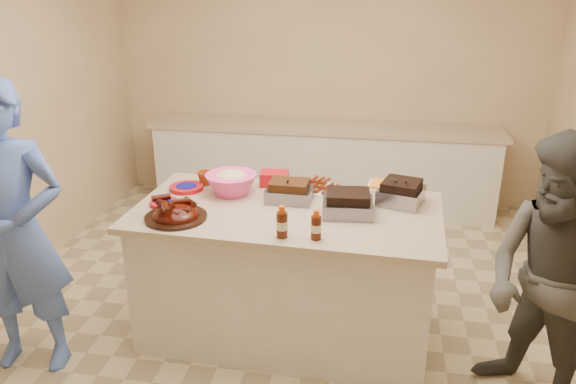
% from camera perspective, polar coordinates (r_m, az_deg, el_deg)
% --- Properties ---
extents(room, '(4.50, 5.00, 2.70)m').
position_cam_1_polar(room, '(4.18, 0.04, -12.87)').
color(room, beige).
rests_on(room, ground).
extents(back_counter, '(3.60, 0.64, 0.90)m').
position_cam_1_polar(back_counter, '(5.95, 3.56, 2.66)').
color(back_counter, silver).
rests_on(back_counter, ground).
extents(island, '(2.01, 1.13, 0.93)m').
position_cam_1_polar(island, '(4.08, -0.12, -13.91)').
color(island, silver).
rests_on(island, ground).
extents(rib_platter, '(0.50, 0.50, 0.15)m').
position_cam_1_polar(rib_platter, '(3.55, -11.30, -2.66)').
color(rib_platter, '#3F0A02').
rests_on(rib_platter, island).
extents(pulled_pork_tray, '(0.30, 0.23, 0.09)m').
position_cam_1_polar(pulled_pork_tray, '(3.75, 0.13, -0.88)').
color(pulled_pork_tray, '#47230F').
rests_on(pulled_pork_tray, island).
extents(brisket_tray, '(0.33, 0.29, 0.09)m').
position_cam_1_polar(brisket_tray, '(3.57, 6.06, -2.25)').
color(brisket_tray, black).
rests_on(brisket_tray, island).
extents(roasting_pan, '(0.33, 0.33, 0.11)m').
position_cam_1_polar(roasting_pan, '(3.78, 11.33, -1.14)').
color(roasting_pan, gray).
rests_on(roasting_pan, island).
extents(coleslaw_bowl, '(0.37, 0.37, 0.24)m').
position_cam_1_polar(coleslaw_bowl, '(3.89, -5.74, -0.17)').
color(coleslaw_bowl, '#FF489A').
rests_on(coleslaw_bowl, island).
extents(sausage_plate, '(0.35, 0.35, 0.05)m').
position_cam_1_polar(sausage_plate, '(3.93, 3.49, 0.13)').
color(sausage_plate, silver).
rests_on(sausage_plate, island).
extents(mac_cheese_dish, '(0.32, 0.25, 0.08)m').
position_cam_1_polar(mac_cheese_dish, '(3.93, 10.26, -0.18)').
color(mac_cheese_dish, orange).
rests_on(mac_cheese_dish, island).
extents(bbq_bottle_a, '(0.07, 0.07, 0.19)m').
position_cam_1_polar(bbq_bottle_a, '(3.25, -0.61, -4.59)').
color(bbq_bottle_a, '#3D1608').
rests_on(bbq_bottle_a, island).
extents(bbq_bottle_b, '(0.06, 0.06, 0.18)m').
position_cam_1_polar(bbq_bottle_b, '(3.23, 2.85, -4.78)').
color(bbq_bottle_b, '#3D1608').
rests_on(bbq_bottle_b, island).
extents(mustard_bottle, '(0.05, 0.05, 0.13)m').
position_cam_1_polar(mustard_bottle, '(3.77, -0.71, -0.81)').
color(mustard_bottle, '#DD9F0A').
rests_on(mustard_bottle, island).
extents(sauce_bowl, '(0.13, 0.05, 0.13)m').
position_cam_1_polar(sauce_bowl, '(3.83, 0.32, -0.44)').
color(sauce_bowl, silver).
rests_on(sauce_bowl, island).
extents(plate_stack_large, '(0.25, 0.25, 0.03)m').
position_cam_1_polar(plate_stack_large, '(4.01, -10.27, 0.24)').
color(plate_stack_large, '#A80E16').
rests_on(plate_stack_large, island).
extents(plate_stack_small, '(0.19, 0.19, 0.03)m').
position_cam_1_polar(plate_stack_small, '(3.77, -12.47, -1.28)').
color(plate_stack_small, '#A80E16').
rests_on(plate_stack_small, island).
extents(plastic_cup, '(0.11, 0.11, 0.11)m').
position_cam_1_polar(plastic_cup, '(4.08, -8.41, 0.73)').
color(plastic_cup, '#8C3E12').
rests_on(plastic_cup, island).
extents(basket_stack, '(0.21, 0.17, 0.10)m').
position_cam_1_polar(basket_stack, '(4.03, -1.38, 0.72)').
color(basket_stack, '#A80E16').
rests_on(basket_stack, island).
extents(guest_blue, '(0.89, 1.90, 0.44)m').
position_cam_1_polar(guest_blue, '(4.16, -23.96, -15.21)').
color(guest_blue, '#4F72D1').
rests_on(guest_blue, ground).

